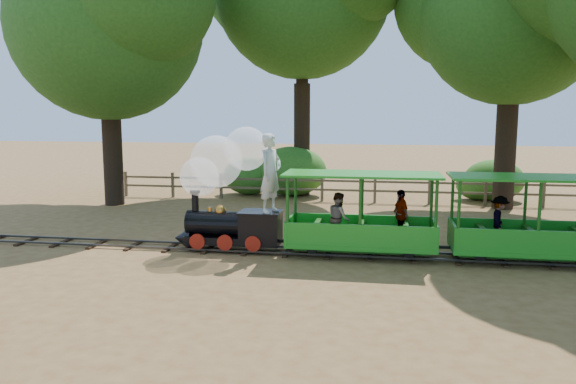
% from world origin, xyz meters
% --- Properties ---
extents(ground, '(90.00, 90.00, 0.00)m').
position_xyz_m(ground, '(0.00, 0.00, 0.00)').
color(ground, '#9F7644').
rests_on(ground, ground).
extents(track, '(22.00, 1.00, 0.10)m').
position_xyz_m(track, '(0.00, 0.00, 0.07)').
color(track, '#3F3D3A').
rests_on(track, ground).
extents(locomotive, '(2.85, 1.28, 3.14)m').
position_xyz_m(locomotive, '(-2.50, 0.06, 1.77)').
color(locomotive, black).
rests_on(locomotive, ground).
extents(carriage_front, '(3.65, 1.49, 1.90)m').
position_xyz_m(carriage_front, '(0.80, -0.01, 0.80)').
color(carriage_front, '#219420').
rests_on(carriage_front, track).
extents(carriage_rear, '(3.65, 1.49, 1.90)m').
position_xyz_m(carriage_rear, '(4.59, 0.02, 0.78)').
color(carriage_rear, '#219420').
rests_on(carriage_rear, track).
extents(oak_nw, '(8.50, 7.48, 9.89)m').
position_xyz_m(oak_nw, '(-8.53, 6.09, 6.84)').
color(oak_nw, '#2D2116').
rests_on(oak_nw, ground).
extents(oak_ne, '(7.97, 7.02, 10.00)m').
position_xyz_m(oak_ne, '(5.47, 7.59, 7.13)').
color(oak_ne, '#2D2116').
rests_on(oak_ne, ground).
extents(fence, '(18.10, 0.10, 1.00)m').
position_xyz_m(fence, '(0.00, 8.00, 0.58)').
color(fence, brown).
rests_on(fence, ground).
extents(shrub_west, '(2.21, 1.70, 1.53)m').
position_xyz_m(shrub_west, '(-4.16, 9.30, 0.77)').
color(shrub_west, '#2D6B1E').
rests_on(shrub_west, ground).
extents(shrub_mid_w, '(2.89, 2.23, 2.00)m').
position_xyz_m(shrub_mid_w, '(-2.40, 9.30, 1.00)').
color(shrub_mid_w, '#2D6B1E').
rests_on(shrub_mid_w, ground).
extents(shrub_mid_e, '(1.77, 1.36, 1.23)m').
position_xyz_m(shrub_mid_e, '(4.98, 9.30, 0.61)').
color(shrub_mid_e, '#2D6B1E').
rests_on(shrub_mid_e, ground).
extents(shrub_east, '(2.29, 1.76, 1.59)m').
position_xyz_m(shrub_east, '(5.51, 9.30, 0.79)').
color(shrub_east, '#2D6B1E').
rests_on(shrub_east, ground).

